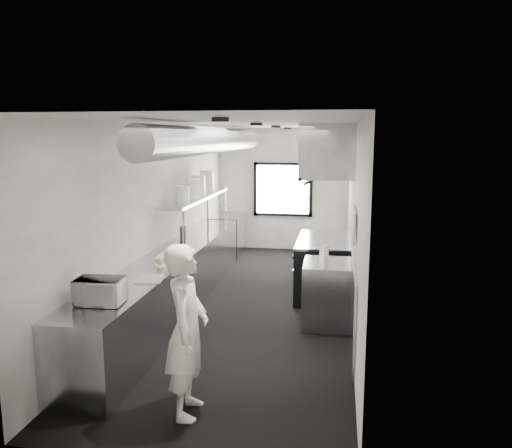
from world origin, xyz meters
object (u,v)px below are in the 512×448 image
at_px(knife_block, 183,234).
at_px(squeeze_bottle_c, 322,256).
at_px(small_plate, 160,265).
at_px(plate_stack_d, 207,181).
at_px(plate_stack_c, 198,185).
at_px(range, 322,267).
at_px(line_cook, 187,331).
at_px(plate_stack_a, 183,193).
at_px(squeeze_bottle_e, 326,251).
at_px(deli_tub_a, 108,286).
at_px(squeeze_bottle_a, 325,261).
at_px(plate_stack_b, 193,189).
at_px(pass_shelf, 197,198).
at_px(squeeze_bottle_d, 324,253).
at_px(exhaust_hood, 329,150).
at_px(far_work_table, 227,235).
at_px(cutting_board, 174,255).
at_px(bottle_station, 327,294).
at_px(microwave, 100,291).
at_px(deli_tub_b, 104,289).
at_px(prep_counter, 173,282).
at_px(squeeze_bottle_b, 324,259).

relative_size(knife_block, squeeze_bottle_c, 1.27).
xyz_separation_m(small_plate, plate_stack_d, (-0.16, 3.09, 0.87)).
xyz_separation_m(knife_block, plate_stack_c, (0.04, 0.85, 0.73)).
distance_m(range, knife_block, 2.39).
xyz_separation_m(line_cook, plate_stack_a, (-1.13, 3.52, 0.87)).
relative_size(squeeze_bottle_c, squeeze_bottle_e, 0.90).
xyz_separation_m(deli_tub_a, squeeze_bottle_a, (2.40, 1.39, 0.04)).
bearing_deg(knife_block, plate_stack_b, 60.69).
height_order(plate_stack_c, squeeze_bottle_a, plate_stack_c).
relative_size(range, line_cook, 0.97).
bearing_deg(plate_stack_d, pass_shelf, -87.49).
distance_m(small_plate, squeeze_bottle_d, 2.28).
xyz_separation_m(small_plate, squeeze_bottle_a, (2.19, 0.28, 0.08)).
distance_m(plate_stack_a, plate_stack_b, 0.42).
bearing_deg(exhaust_hood, plate_stack_a, -170.11).
relative_size(far_work_table, squeeze_bottle_c, 6.75).
distance_m(squeeze_bottle_a, squeeze_bottle_c, 0.28).
height_order(range, squeeze_bottle_c, squeeze_bottle_c).
relative_size(plate_stack_a, plate_stack_c, 0.74).
distance_m(knife_block, squeeze_bottle_c, 2.58).
xyz_separation_m(line_cook, plate_stack_b, (-1.08, 3.94, 0.91)).
xyz_separation_m(plate_stack_b, plate_stack_d, (-0.05, 1.11, 0.04)).
bearing_deg(exhaust_hood, small_plate, -137.92).
xyz_separation_m(plate_stack_c, squeeze_bottle_e, (2.35, -1.66, -0.75)).
distance_m(pass_shelf, plate_stack_d, 0.86).
relative_size(squeeze_bottle_d, squeeze_bottle_e, 0.92).
distance_m(deli_tub_a, squeeze_bottle_e, 3.10).
bearing_deg(far_work_table, plate_stack_c, -92.30).
bearing_deg(exhaust_hood, cutting_board, -148.11).
height_order(squeeze_bottle_a, squeeze_bottle_c, squeeze_bottle_c).
xyz_separation_m(small_plate, cutting_board, (-0.01, 0.60, 0.00)).
xyz_separation_m(bottle_station, cutting_board, (-2.23, 0.04, 0.46)).
xyz_separation_m(microwave, plate_stack_d, (-0.08, 4.66, 0.74)).
relative_size(plate_stack_b, plate_stack_d, 0.81).
relative_size(pass_shelf, plate_stack_b, 9.15).
bearing_deg(squeeze_bottle_c, deli_tub_b, -142.04).
xyz_separation_m(far_work_table, knife_block, (-0.12, -2.80, 0.56)).
xyz_separation_m(prep_counter, deli_tub_a, (-0.13, -1.87, 0.50)).
height_order(line_cook, microwave, line_cook).
bearing_deg(plate_stack_a, plate_stack_b, 83.40).
bearing_deg(squeeze_bottle_a, bottle_station, 83.11).
height_order(prep_counter, deli_tub_b, deli_tub_b).
relative_size(range, knife_block, 7.10).
xyz_separation_m(cutting_board, squeeze_bottle_d, (2.17, 0.12, 0.08)).
height_order(plate_stack_a, squeeze_bottle_c, plate_stack_a).
bearing_deg(deli_tub_a, plate_stack_d, 89.28).
distance_m(pass_shelf, deli_tub_b, 3.56).
relative_size(deli_tub_a, squeeze_bottle_c, 0.72).
distance_m(squeeze_bottle_b, squeeze_bottle_e, 0.46).
bearing_deg(squeeze_bottle_b, squeeze_bottle_d, 93.25).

